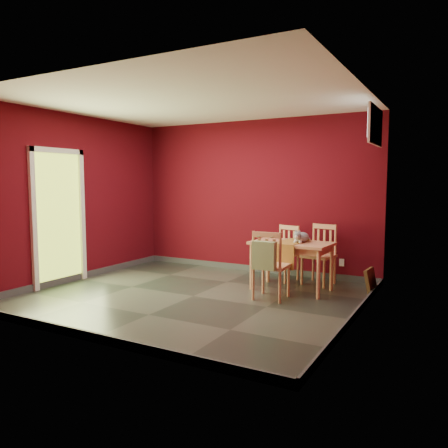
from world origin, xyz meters
The scene contains 13 objects.
ground centered at (0.00, 0.00, 0.00)m, with size 4.50×4.50×0.00m, color #2D342D.
room_shell centered at (0.00, 0.00, 0.05)m, with size 4.50×4.50×4.50m.
doorway centered at (-2.23, -0.40, 1.12)m, with size 0.06×1.01×2.13m.
window centered at (2.23, 1.00, 2.35)m, with size 0.05×0.90×0.50m.
outlet_plate centered at (1.60, 1.99, 0.30)m, with size 0.08×0.01×0.12m, color silver.
dining_table centered at (1.09, 1.00, 0.63)m, with size 1.20×0.74×0.72m.
table_runner centered at (1.09, 0.89, 0.67)m, with size 0.38×0.72×0.36m.
chair_far_left centered at (0.75, 1.59, 0.46)m, with size 0.51×0.51×0.90m.
chair_far_right centered at (1.35, 1.60, 0.48)m, with size 0.51×0.51×0.94m.
chair_near centered at (1.01, 0.38, 0.49)m, with size 0.47×0.47×0.95m.
tote_bag centered at (1.02, 0.15, 0.64)m, with size 0.32×0.19×0.45m.
cat centered at (1.22, 1.07, 0.83)m, with size 0.22×0.41×0.21m, color slate, non-canonical shape.
picture_frame centered at (2.19, 1.28, 0.19)m, with size 0.15×0.39×0.38m.
Camera 1 is at (3.30, -5.10, 1.61)m, focal length 35.00 mm.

